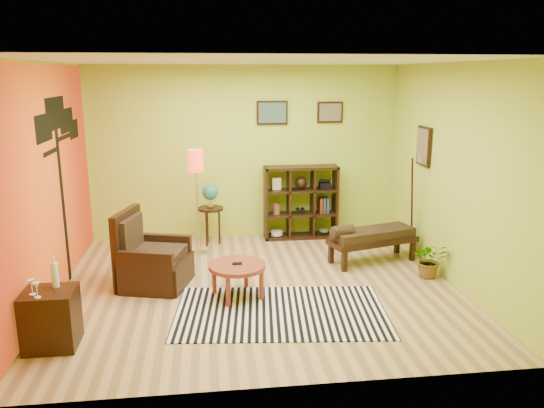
{
  "coord_description": "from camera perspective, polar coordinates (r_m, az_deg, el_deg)",
  "views": [
    {
      "loc": [
        -0.63,
        -6.32,
        2.65
      ],
      "look_at": [
        0.19,
        0.15,
        1.05
      ],
      "focal_mm": 35.0,
      "sensor_mm": 36.0,
      "label": 1
    }
  ],
  "objects": [
    {
      "name": "potted_plant",
      "position": [
        7.43,
        16.6,
        -6.15
      ],
      "size": [
        0.55,
        0.59,
        0.38
      ],
      "primitive_type": "imported",
      "rotation": [
        0.0,
        0.0,
        -0.27
      ],
      "color": "#26661E",
      "rests_on": "ground"
    },
    {
      "name": "floor_lamp",
      "position": [
        7.82,
        -8.17,
        3.62
      ],
      "size": [
        0.24,
        0.24,
        1.59
      ],
      "color": "silver",
      "rests_on": "ground"
    },
    {
      "name": "cube_shelf",
      "position": [
        8.73,
        3.2,
        0.19
      ],
      "size": [
        1.2,
        0.35,
        1.2
      ],
      "color": "black",
      "rests_on": "ground"
    },
    {
      "name": "zebra_rug",
      "position": [
        6.19,
        0.96,
        -11.51
      ],
      "size": [
        2.53,
        1.67,
        0.01
      ],
      "primitive_type": "cube",
      "rotation": [
        0.0,
        0.0,
        -0.1
      ],
      "color": "white",
      "rests_on": "ground"
    },
    {
      "name": "bench",
      "position": [
        7.75,
        10.56,
        -3.46
      ],
      "size": [
        1.37,
        0.81,
        0.6
      ],
      "color": "black",
      "rests_on": "ground"
    },
    {
      "name": "side_cabinet",
      "position": [
        5.8,
        -22.68,
        -11.26
      ],
      "size": [
        0.5,
        0.45,
        0.9
      ],
      "color": "black",
      "rests_on": "ground"
    },
    {
      "name": "ground",
      "position": [
        6.88,
        -1.41,
        -8.88
      ],
      "size": [
        5.0,
        5.0,
        0.0
      ],
      "primitive_type": "plane",
      "color": "tan",
      "rests_on": "ground"
    },
    {
      "name": "armchair",
      "position": [
        7.01,
        -12.91,
        -6.2
      ],
      "size": [
        0.99,
        0.98,
        0.98
      ],
      "color": "black",
      "rests_on": "ground"
    },
    {
      "name": "room_shell",
      "position": [
        6.41,
        -2.34,
        6.15
      ],
      "size": [
        5.04,
        4.54,
        2.82
      ],
      "color": "#AECB3B",
      "rests_on": "ground"
    },
    {
      "name": "coffee_table",
      "position": [
        6.46,
        -3.76,
        -6.97
      ],
      "size": [
        0.69,
        0.69,
        0.44
      ],
      "color": "maroon",
      "rests_on": "ground"
    },
    {
      "name": "globe_table",
      "position": [
        8.39,
        -6.65,
        0.55
      ],
      "size": [
        0.4,
        0.4,
        0.98
      ],
      "color": "black",
      "rests_on": "ground"
    }
  ]
}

